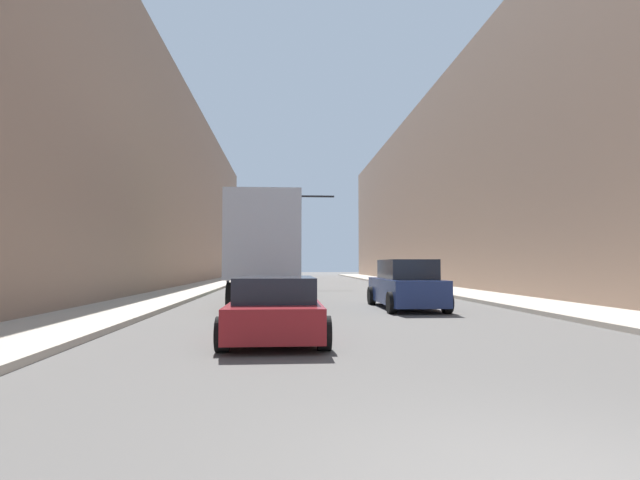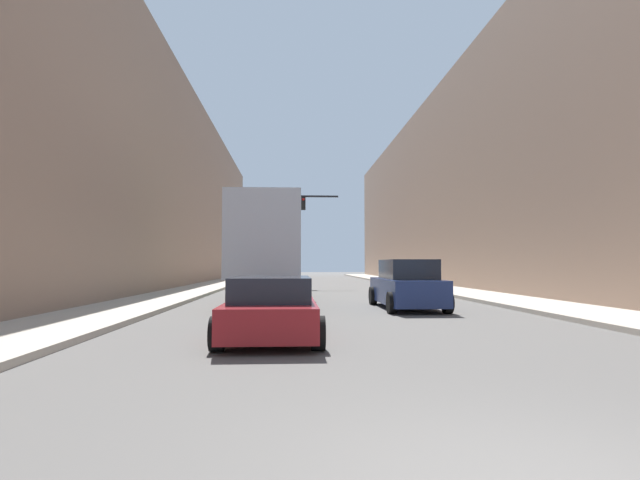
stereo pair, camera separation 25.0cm
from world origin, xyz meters
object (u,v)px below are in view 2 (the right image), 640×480
at_px(semi_truck, 270,250).
at_px(traffic_signal_gantry, 258,220).
at_px(suv_car, 407,286).
at_px(sedan_car, 272,308).

distance_m(semi_truck, traffic_signal_gantry, 13.77).
bearing_deg(semi_truck, suv_car, -33.51).
relative_size(semi_truck, traffic_signal_gantry, 1.60).
xyz_separation_m(sedan_car, suv_car, (4.55, 6.83, 0.19)).
height_order(semi_truck, sedan_car, semi_truck).
relative_size(sedan_car, suv_car, 0.95).
bearing_deg(sedan_car, semi_truck, 92.80).
distance_m(suv_car, traffic_signal_gantry, 18.41).
height_order(suv_car, traffic_signal_gantry, traffic_signal_gantry).
relative_size(suv_car, traffic_signal_gantry, 0.67).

